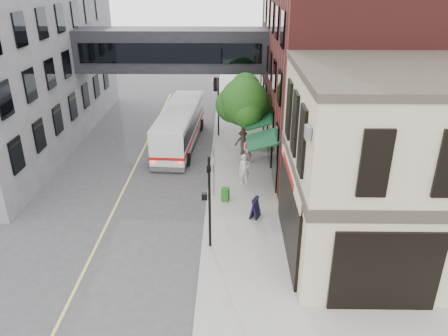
{
  "coord_description": "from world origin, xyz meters",
  "views": [
    {
      "loc": [
        1.29,
        -15.03,
        11.86
      ],
      "look_at": [
        1.01,
        4.22,
        3.13
      ],
      "focal_mm": 35.0,
      "sensor_mm": 36.0,
      "label": 1
    }
  ],
  "objects_px": {
    "pedestrian_a": "(244,169)",
    "pedestrian_c": "(243,142)",
    "bus": "(180,125)",
    "pedestrian_b": "(249,149)",
    "newspaper_box": "(225,195)",
    "sandwich_board": "(255,208)"
  },
  "relations": [
    {
      "from": "pedestrian_c",
      "to": "pedestrian_b",
      "type": "bearing_deg",
      "value": -67.61
    },
    {
      "from": "bus",
      "to": "newspaper_box",
      "type": "xyz_separation_m",
      "value": [
        3.44,
        -8.91,
        -1.01
      ]
    },
    {
      "from": "newspaper_box",
      "to": "bus",
      "type": "bearing_deg",
      "value": 127.3
    },
    {
      "from": "pedestrian_a",
      "to": "pedestrian_c",
      "type": "relative_size",
      "value": 1.09
    },
    {
      "from": "pedestrian_a",
      "to": "newspaper_box",
      "type": "bearing_deg",
      "value": -129.43
    },
    {
      "from": "pedestrian_c",
      "to": "sandwich_board",
      "type": "distance_m",
      "value": 8.72
    },
    {
      "from": "newspaper_box",
      "to": "pedestrian_a",
      "type": "bearing_deg",
      "value": 80.14
    },
    {
      "from": "sandwich_board",
      "to": "pedestrian_b",
      "type": "bearing_deg",
      "value": 114.67
    },
    {
      "from": "bus",
      "to": "newspaper_box",
      "type": "relative_size",
      "value": 13.15
    },
    {
      "from": "pedestrian_c",
      "to": "pedestrian_a",
      "type": "bearing_deg",
      "value": -80.58
    },
    {
      "from": "bus",
      "to": "pedestrian_b",
      "type": "bearing_deg",
      "value": -35.82
    },
    {
      "from": "bus",
      "to": "pedestrian_b",
      "type": "height_order",
      "value": "bus"
    },
    {
      "from": "bus",
      "to": "sandwich_board",
      "type": "height_order",
      "value": "bus"
    },
    {
      "from": "pedestrian_c",
      "to": "newspaper_box",
      "type": "distance_m",
      "value": 7.07
    },
    {
      "from": "pedestrian_c",
      "to": "bus",
      "type": "bearing_deg",
      "value": 166.71
    },
    {
      "from": "pedestrian_b",
      "to": "sandwich_board",
      "type": "xyz_separation_m",
      "value": [
        0.06,
        -7.1,
        -0.39
      ]
    },
    {
      "from": "bus",
      "to": "newspaper_box",
      "type": "bearing_deg",
      "value": -68.92
    },
    {
      "from": "pedestrian_a",
      "to": "newspaper_box",
      "type": "relative_size",
      "value": 2.32
    },
    {
      "from": "newspaper_box",
      "to": "sandwich_board",
      "type": "distance_m",
      "value": 2.35
    },
    {
      "from": "pedestrian_a",
      "to": "pedestrian_b",
      "type": "relative_size",
      "value": 0.96
    },
    {
      "from": "pedestrian_c",
      "to": "newspaper_box",
      "type": "height_order",
      "value": "pedestrian_c"
    },
    {
      "from": "pedestrian_a",
      "to": "sandwich_board",
      "type": "relative_size",
      "value": 1.62
    }
  ]
}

